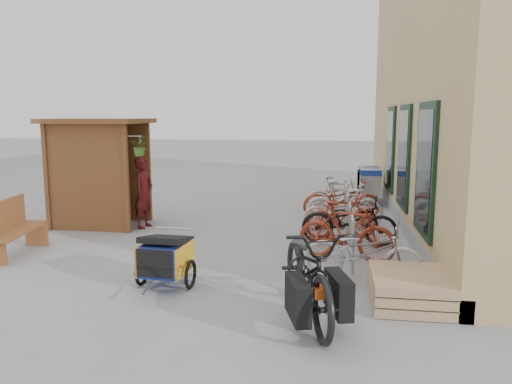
# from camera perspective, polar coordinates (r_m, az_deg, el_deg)

# --- Properties ---
(ground) EXTENTS (80.00, 80.00, 0.00)m
(ground) POSITION_cam_1_polar(r_m,az_deg,el_deg) (8.57, -4.85, -8.09)
(ground) COLOR #949497
(kiosk) EXTENTS (2.49, 1.65, 2.40)m
(kiosk) POSITION_cam_1_polar(r_m,az_deg,el_deg) (11.71, -17.90, 3.83)
(kiosk) COLOR brown
(kiosk) RESTS_ON ground
(bike_rack) EXTENTS (0.05, 5.35, 0.86)m
(bike_rack) POSITION_cam_1_polar(r_m,az_deg,el_deg) (10.57, 10.44, -2.07)
(bike_rack) COLOR #A5A8AD
(bike_rack) RESTS_ON ground
(pallet_stack) EXTENTS (1.00, 1.20, 0.40)m
(pallet_stack) POSITION_cam_1_polar(r_m,az_deg,el_deg) (7.04, 17.14, -10.49)
(pallet_stack) COLOR tan
(pallet_stack) RESTS_ON ground
(bench) EXTENTS (0.71, 1.62, 0.99)m
(bench) POSITION_cam_1_polar(r_m,az_deg,el_deg) (9.91, -26.19, -3.64)
(bench) COLOR brown
(bench) RESTS_ON ground
(shopping_carts) EXTENTS (0.59, 1.97, 1.05)m
(shopping_carts) POSITION_cam_1_polar(r_m,az_deg,el_deg) (14.57, 12.71, 1.24)
(shopping_carts) COLOR silver
(shopping_carts) RESTS_ON ground
(child_trailer) EXTENTS (0.83, 1.39, 0.81)m
(child_trailer) POSITION_cam_1_polar(r_m,az_deg,el_deg) (7.45, -10.32, -7.24)
(child_trailer) COLOR navy
(child_trailer) RESTS_ON ground
(cargo_bike) EXTENTS (1.40, 2.42, 1.20)m
(cargo_bike) POSITION_cam_1_polar(r_m,az_deg,el_deg) (6.22, 6.08, -8.97)
(cargo_bike) COLOR black
(cargo_bike) RESTS_ON ground
(person_kiosk) EXTENTS (0.46, 0.62, 1.57)m
(person_kiosk) POSITION_cam_1_polar(r_m,az_deg,el_deg) (11.27, -12.72, -0.07)
(person_kiosk) COLOR maroon
(person_kiosk) RESTS_ON ground
(bike_0) EXTENTS (1.85, 0.92, 0.93)m
(bike_0) POSITION_cam_1_polar(r_m,az_deg,el_deg) (7.67, 12.18, -6.69)
(bike_0) COLOR #A3A4A8
(bike_0) RESTS_ON ground
(bike_1) EXTENTS (1.76, 0.92, 1.02)m
(bike_1) POSITION_cam_1_polar(r_m,az_deg,el_deg) (8.71, 10.28, -4.46)
(bike_1) COLOR maroon
(bike_1) RESTS_ON ground
(bike_2) EXTENTS (1.87, 0.80, 0.96)m
(bike_2) POSITION_cam_1_polar(r_m,az_deg,el_deg) (9.73, 10.59, -3.24)
(bike_2) COLOR black
(bike_2) RESTS_ON ground
(bike_3) EXTENTS (1.58, 0.84, 0.91)m
(bike_3) POSITION_cam_1_polar(r_m,az_deg,el_deg) (10.21, 9.79, -2.78)
(bike_3) COLOR maroon
(bike_3) RESTS_ON ground
(bike_4) EXTENTS (1.65, 0.81, 0.83)m
(bike_4) POSITION_cam_1_polar(r_m,az_deg,el_deg) (10.95, 9.48, -2.20)
(bike_4) COLOR pink
(bike_4) RESTS_ON ground
(bike_5) EXTENTS (1.74, 0.58, 1.03)m
(bike_5) POSITION_cam_1_polar(r_m,az_deg,el_deg) (11.32, 10.07, -1.34)
(bike_5) COLOR #B7B7B2
(bike_5) RESTS_ON ground
(bike_6) EXTENTS (1.91, 0.88, 0.97)m
(bike_6) POSITION_cam_1_polar(r_m,az_deg,el_deg) (12.08, 9.74, -0.84)
(bike_6) COLOR maroon
(bike_6) RESTS_ON ground
(bike_7) EXTENTS (1.67, 0.75, 0.97)m
(bike_7) POSITION_cam_1_polar(r_m,az_deg,el_deg) (12.59, 9.37, -0.43)
(bike_7) COLOR #B7B7B2
(bike_7) RESTS_ON ground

